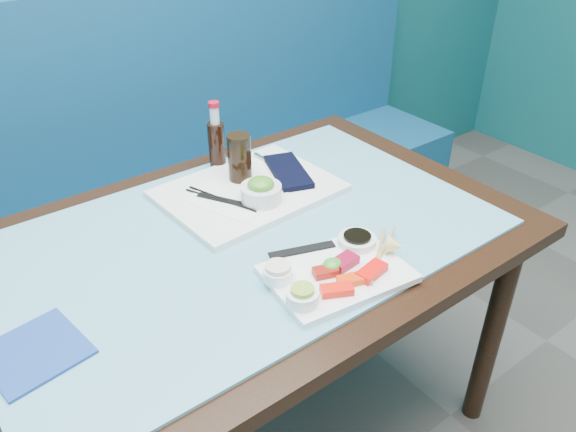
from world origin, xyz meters
TOP-DOWN VIEW (x-y plane):
  - booth_bench at (0.00, 2.29)m, footprint 3.00×0.56m
  - dining_table at (0.00, 1.45)m, footprint 1.40×0.90m
  - glass_top at (0.00, 1.45)m, footprint 1.22×0.76m
  - sashimi_plate at (0.08, 1.19)m, footprint 0.33×0.25m
  - salmon_left at (0.03, 1.13)m, footprint 0.07×0.06m
  - salmon_mid at (0.08, 1.14)m, footprint 0.07×0.05m
  - salmon_right at (0.13, 1.13)m, footprint 0.08×0.05m
  - tuna_left at (0.05, 1.19)m, footprint 0.06×0.05m
  - tuna_right at (0.11, 1.19)m, footprint 0.07×0.04m
  - seaweed_garnish at (0.08, 1.20)m, footprint 0.05×0.05m
  - ramekin_wasabi at (-0.04, 1.15)m, footprint 0.07×0.07m
  - wasabi_fill at (-0.04, 1.15)m, footprint 0.05×0.05m
  - ramekin_ginger at (-0.04, 1.24)m, footprint 0.07×0.07m
  - ginger_fill at (-0.04, 1.24)m, footprint 0.06×0.06m
  - soy_dish at (0.19, 1.24)m, footprint 0.09×0.09m
  - soy_fill at (0.19, 1.24)m, footprint 0.08×0.08m
  - lemon_wedge at (0.23, 1.16)m, footprint 0.06×0.05m
  - chopstick_sleeve at (0.07, 1.29)m, footprint 0.16×0.07m
  - wooden_chopstick_a at (0.19, 1.17)m, footprint 0.18×0.14m
  - wooden_chopstick_b at (0.20, 1.17)m, footprint 0.20×0.12m
  - serving_tray at (0.13, 1.61)m, footprint 0.48×0.37m
  - paper_placemat at (0.13, 1.61)m, footprint 0.35×0.30m
  - seaweed_bowl at (0.12, 1.53)m, footprint 0.14×0.14m
  - seaweed_salad at (0.12, 1.53)m, footprint 0.07×0.07m
  - cola_glass at (0.14, 1.66)m, footprint 0.08×0.08m
  - navy_pouch at (0.26, 1.61)m, footprint 0.15×0.22m
  - fork at (0.26, 1.71)m, footprint 0.02×0.10m
  - black_chopstick_a at (0.03, 1.60)m, footprint 0.09×0.20m
  - black_chopstick_b at (0.04, 1.60)m, footprint 0.08×0.22m
  - tray_sleeve at (0.03, 1.60)m, footprint 0.09×0.13m
  - cola_bottle_body at (0.14, 1.79)m, footprint 0.06×0.06m
  - cola_bottle_neck at (0.14, 1.79)m, footprint 0.03×0.03m
  - cola_bottle_cap at (0.14, 1.79)m, footprint 0.03×0.03m
  - blue_napkin at (-0.52, 1.35)m, footprint 0.19×0.19m

SIDE VIEW (x-z plane):
  - booth_bench at x=0.00m, z-range -0.21..0.96m
  - dining_table at x=0.00m, z-range 0.29..1.04m
  - glass_top at x=0.00m, z-range 0.75..0.76m
  - blue_napkin at x=-0.52m, z-range 0.76..0.76m
  - sashimi_plate at x=0.08m, z-range 0.76..0.77m
  - serving_tray at x=0.13m, z-range 0.76..0.78m
  - chopstick_sleeve at x=0.07m, z-range 0.77..0.78m
  - paper_placemat at x=0.13m, z-range 0.78..0.78m
  - tray_sleeve at x=0.03m, z-range 0.78..0.78m
  - wooden_chopstick_a at x=0.19m, z-range 0.77..0.78m
  - wooden_chopstick_b at x=0.20m, z-range 0.77..0.78m
  - black_chopstick_a at x=0.03m, z-range 0.78..0.78m
  - black_chopstick_b at x=0.04m, z-range 0.78..0.78m
  - fork at x=0.26m, z-range 0.78..0.79m
  - salmon_mid at x=0.08m, z-range 0.77..0.79m
  - salmon_left at x=0.03m, z-range 0.77..0.79m
  - tuna_left at x=0.05m, z-range 0.77..0.79m
  - soy_dish at x=0.19m, z-range 0.77..0.79m
  - salmon_right at x=0.13m, z-range 0.77..0.79m
  - navy_pouch at x=0.26m, z-range 0.78..0.79m
  - tuna_right at x=0.11m, z-range 0.77..0.79m
  - seaweed_garnish at x=0.08m, z-range 0.77..0.80m
  - ramekin_ginger at x=-0.04m, z-range 0.77..0.80m
  - ramekin_wasabi at x=-0.04m, z-range 0.77..0.80m
  - soy_fill at x=0.19m, z-range 0.79..0.80m
  - lemon_wedge at x=0.23m, z-range 0.77..0.82m
  - seaweed_bowl at x=0.12m, z-range 0.78..0.82m
  - ginger_fill at x=-0.04m, z-range 0.80..0.81m
  - wasabi_fill at x=-0.04m, z-range 0.80..0.81m
  - seaweed_salad at x=0.12m, z-range 0.81..0.84m
  - cola_bottle_body at x=0.14m, z-range 0.76..0.90m
  - cola_glass at x=0.14m, z-range 0.78..0.91m
  - cola_bottle_neck at x=0.14m, z-range 0.90..0.95m
  - cola_bottle_cap at x=0.14m, z-range 0.95..0.96m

